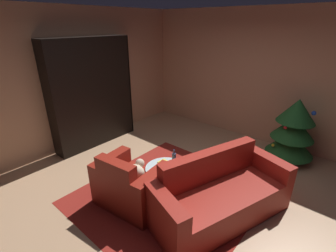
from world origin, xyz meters
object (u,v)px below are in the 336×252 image
Objects in this scene: couch_red at (220,196)px; coffee_table at (166,171)px; book_stack_on_table at (165,166)px; bookshelf_unit at (97,93)px; decorated_tree at (293,130)px; bottle_on_table at (174,158)px; armchair_red at (130,185)px.

couch_red is 0.88m from coffee_table.
coffee_table is 0.11m from book_stack_on_table.
decorated_tree is (3.42, 1.82, -0.47)m from bookshelf_unit.
bottle_on_table reaches higher than coffee_table.
bookshelf_unit is at bearing 168.36° from book_stack_on_table.
bottle_on_table is 2.38m from decorated_tree.
coffee_table is at bearing -11.05° from bookshelf_unit.
bottle_on_table is at bearing 87.51° from book_stack_on_table.
couch_red is at bearing 9.60° from book_stack_on_table.
bookshelf_unit is 3.26m from couch_red.
decorated_tree is (1.15, 2.26, 0.23)m from coffee_table.
armchair_red is at bearing -116.90° from book_stack_on_table.
armchair_red is 4.46× the size of book_stack_on_table.
couch_red is 8.23× the size of bottle_on_table.
couch_red is (1.09, 0.62, -0.00)m from armchair_red.
armchair_red is at bearing -110.48° from bottle_on_table.
bookshelf_unit is at bearing -152.07° from decorated_tree.
bottle_on_table reaches higher than book_stack_on_table.
book_stack_on_table is 0.93× the size of bottle_on_table.
couch_red reaches higher than armchair_red.
bottle_on_table is at bearing -118.06° from decorated_tree.
couch_red is 0.88m from book_stack_on_table.
bottle_on_table is at bearing 176.47° from couch_red.
coffee_table is 2.54m from decorated_tree.
couch_red reaches higher than bottle_on_table.
coffee_table is 2.45× the size of bottle_on_table.
bookshelf_unit reaches higher than coffee_table.
armchair_red is 0.57m from book_stack_on_table.
couch_red is at bearing -97.44° from decorated_tree.
bookshelf_unit is 2.42m from book_stack_on_table.
bookshelf_unit is 2.14× the size of armchair_red.
book_stack_on_table reaches higher than coffee_table.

